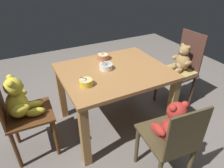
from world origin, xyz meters
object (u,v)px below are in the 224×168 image
at_px(dining_table, 114,80).
at_px(porridge_bowl_white_center, 106,66).
at_px(teddy_chair_near_front, 172,131).
at_px(porridge_bowl_terracotta_far_center, 103,57).
at_px(teddy_chair_near_left, 20,105).
at_px(teddy_chair_near_right, 181,66).
at_px(porridge_bowl_yellow_near_left, 86,82).

distance_m(dining_table, porridge_bowl_white_center, 0.18).
distance_m(dining_table, teddy_chair_near_front, 0.84).
bearing_deg(porridge_bowl_terracotta_far_center, teddy_chair_near_front, -87.58).
height_order(teddy_chair_near_left, porridge_bowl_white_center, teddy_chair_near_left).
relative_size(teddy_chair_near_left, porridge_bowl_white_center, 6.40).
relative_size(teddy_chair_near_right, teddy_chair_near_front, 1.12).
bearing_deg(porridge_bowl_white_center, teddy_chair_near_right, -4.00).
xyz_separation_m(teddy_chair_near_left, porridge_bowl_terracotta_far_center, (0.95, 0.29, 0.16)).
bearing_deg(teddy_chair_near_right, dining_table, -4.42).
bearing_deg(teddy_chair_near_front, dining_table, 9.35).
distance_m(teddy_chair_near_front, porridge_bowl_terracotta_far_center, 1.15).
bearing_deg(porridge_bowl_white_center, teddy_chair_near_left, -176.88).
xyz_separation_m(porridge_bowl_yellow_near_left, porridge_bowl_white_center, (0.30, 0.21, -0.00)).
bearing_deg(teddy_chair_near_left, porridge_bowl_terracotta_far_center, 18.95).
bearing_deg(porridge_bowl_terracotta_far_center, teddy_chair_near_right, -18.76).
bearing_deg(porridge_bowl_yellow_near_left, porridge_bowl_white_center, 35.01).
xyz_separation_m(teddy_chair_near_right, porridge_bowl_yellow_near_left, (-1.29, -0.14, 0.19)).
bearing_deg(dining_table, teddy_chair_near_right, -0.88).
xyz_separation_m(teddy_chair_near_left, porridge_bowl_white_center, (0.87, 0.05, 0.16)).
bearing_deg(teddy_chair_near_left, dining_table, 1.49).
bearing_deg(teddy_chair_near_front, porridge_bowl_yellow_near_left, 37.07).
xyz_separation_m(teddy_chair_near_front, porridge_bowl_yellow_near_left, (-0.42, 0.68, 0.18)).
xyz_separation_m(dining_table, porridge_bowl_white_center, (-0.07, 0.06, 0.15)).
relative_size(dining_table, teddy_chair_near_right, 1.14).
bearing_deg(porridge_bowl_white_center, porridge_bowl_yellow_near_left, -144.99).
xyz_separation_m(teddy_chair_near_left, teddy_chair_near_right, (1.87, -0.02, -0.02)).
xyz_separation_m(teddy_chair_near_front, porridge_bowl_terracotta_far_center, (-0.05, 1.13, 0.18)).
relative_size(teddy_chair_near_left, porridge_bowl_terracotta_far_center, 5.96).
bearing_deg(porridge_bowl_white_center, dining_table, -39.49).
height_order(teddy_chair_near_right, teddy_chair_near_front, teddy_chair_near_right).
xyz_separation_m(teddy_chair_near_right, porridge_bowl_white_center, (-1.00, 0.07, 0.19)).
bearing_deg(teddy_chair_near_right, porridge_bowl_white_center, -7.54).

